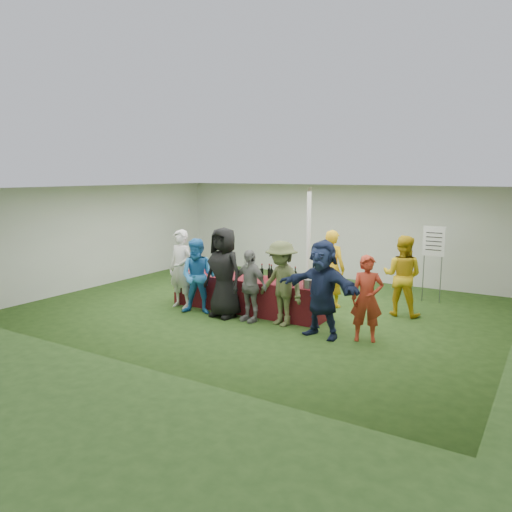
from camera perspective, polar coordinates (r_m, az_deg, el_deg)
The scene contains 18 objects.
ground at distance 11.35m, azimuth 0.97°, elevation -5.97°, with size 60.00×60.00×0.00m, color #284719.
tent at distance 11.88m, azimuth 6.02°, elevation 1.33°, with size 10.00×10.00×10.00m.
serving_table at distance 11.05m, azimuth -0.89°, elevation -4.39°, with size 3.60×0.80×0.75m, color maroon.
wine_bottles at distance 10.72m, azimuth 2.62°, elevation -2.11°, with size 0.84×0.16×0.32m.
wine_glasses at distance 11.23m, azimuth -5.58°, elevation -1.67°, with size 1.22×0.12×0.16m.
water_bottle at distance 10.99m, azimuth -0.53°, elevation -1.90°, with size 0.07×0.07×0.23m.
bar_towel at distance 10.31m, azimuth 6.19°, elevation -3.23°, with size 0.25×0.18×0.03m, color white.
dump_bucket at distance 10.01m, azimuth 6.03°, elevation -3.16°, with size 0.23×0.23×0.18m, color slate.
wine_list_sign at distance 12.35m, azimuth 19.63°, elevation 0.97°, with size 0.50×0.03×1.80m.
staff_pourer at distance 11.43m, azimuth 8.62°, elevation -1.42°, with size 0.64×0.42×1.77m, color yellow.
staff_back at distance 11.05m, azimuth 16.37°, elevation -2.17°, with size 0.84×0.65×1.73m, color gold.
customer_0 at distance 11.35m, azimuth -8.58°, elevation -1.47°, with size 0.65×0.42×1.78m, color silver.
customer_1 at distance 10.82m, azimuth -6.59°, elevation -2.34°, with size 0.80×0.62×1.64m, color #297AC9.
customer_2 at distance 10.50m, azimuth -3.71°, elevation -1.90°, with size 0.93×0.61×1.91m, color black.
customer_3 at distance 10.21m, azimuth -0.75°, elevation -3.40°, with size 0.87×0.36×1.49m, color gray.
customer_4 at distance 9.92m, azimuth 2.91°, elevation -3.15°, with size 1.10×0.63×1.71m, color #515931.
customer_5 at distance 9.29m, azimuth 7.56°, elevation -3.72°, with size 1.69×0.54×1.83m, color #192344.
customer_6 at distance 9.22m, azimuth 12.57°, elevation -4.77°, with size 0.57×0.38×1.58m, color #A82F1C.
Camera 1 is at (5.56, -9.42, 3.01)m, focal length 35.00 mm.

